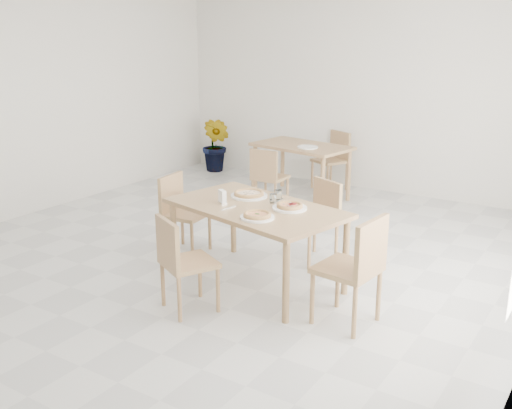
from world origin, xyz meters
The scene contains 21 objects.
main_table centered at (0.62, -0.28, 0.67)m, with size 1.78×1.25×0.75m.
chair_south centered at (0.42, -1.12, 0.48)m, with size 0.55×0.55×0.83m.
chair_north centered at (0.83, 0.57, 0.48)m, with size 0.54×0.54×0.83m.
chair_west centered at (-0.50, -0.02, 0.48)m, with size 0.45×0.45×0.83m.
chair_east centered at (1.75, -0.56, 0.53)m, with size 0.50×0.50×0.92m.
plate_margherita centered at (0.83, -0.58, 0.76)m, with size 0.29×0.29×0.02m, color white.
plate_mushroom centered at (0.40, -0.05, 0.76)m, with size 0.35×0.35×0.02m, color white.
plate_pepperoni centered at (0.93, -0.19, 0.76)m, with size 0.31×0.31×0.02m, color white.
pizza_margherita centered at (0.83, -0.58, 0.78)m, with size 0.29×0.29×0.03m.
pizza_mushroom centered at (0.40, -0.05, 0.78)m, with size 0.29×0.29×0.03m.
pizza_pepperoni centered at (0.93, -0.19, 0.78)m, with size 0.28×0.28×0.03m.
tumbler_a centered at (0.69, 0.01, 0.80)m, with size 0.07×0.07×0.09m, color white.
tumbler_b centered at (0.70, -0.10, 0.79)m, with size 0.06×0.06×0.08m, color white.
napkin_holder centered at (0.32, -0.38, 0.81)m, with size 0.12×0.11×0.12m.
fork_a centered at (0.72, -0.04, 0.75)m, with size 0.02×0.19×0.01m, color silver.
fork_b centered at (0.46, -0.48, 0.75)m, with size 0.02×0.19×0.01m, color silver.
second_table centered at (-0.45, 2.53, 0.65)m, with size 1.41×0.94×0.75m.
chair_back_s centered at (-0.56, 1.81, 0.47)m, with size 0.41×0.41×0.80m.
chair_back_n centered at (-0.29, 3.23, 0.49)m, with size 0.55×0.55×0.84m.
plate_empty centered at (-0.28, 2.39, 0.76)m, with size 0.28×0.28×0.02m, color white.
potted_plant centered at (-2.39, 3.15, 0.45)m, with size 0.49×0.40×0.90m, color #227128.
Camera 1 is at (3.46, -4.64, 2.31)m, focal length 42.00 mm.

